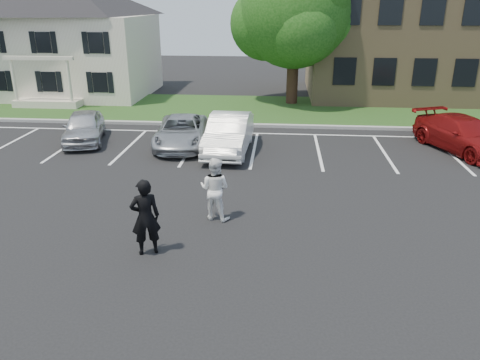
% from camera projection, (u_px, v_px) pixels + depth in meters
% --- Properties ---
extents(ground_plane, '(90.00, 90.00, 0.00)m').
position_uv_depth(ground_plane, '(237.00, 235.00, 13.03)').
color(ground_plane, black).
rests_on(ground_plane, ground).
extents(curb, '(40.00, 0.30, 0.15)m').
position_uv_depth(curb, '(259.00, 125.00, 24.16)').
color(curb, gray).
rests_on(curb, ground).
extents(grass_strip, '(44.00, 8.00, 0.08)m').
position_uv_depth(grass_strip, '(262.00, 109.00, 27.89)').
color(grass_strip, '#224918').
rests_on(grass_strip, ground).
extents(stall_lines, '(34.00, 5.36, 0.01)m').
position_uv_depth(stall_lines, '(286.00, 144.00, 21.24)').
color(stall_lines, white).
rests_on(stall_lines, ground).
extents(house, '(10.30, 9.22, 7.60)m').
position_uv_depth(house, '(72.00, 37.00, 31.30)').
color(house, beige).
rests_on(house, ground).
extents(office_building, '(22.40, 10.40, 8.30)m').
position_uv_depth(office_building, '(479.00, 32.00, 30.84)').
color(office_building, '#937B52').
rests_on(office_building, ground).
extents(tree, '(7.80, 7.20, 8.80)m').
position_uv_depth(tree, '(296.00, 14.00, 27.73)').
color(tree, black).
rests_on(tree, ground).
extents(man_black_suit, '(0.87, 0.74, 2.03)m').
position_uv_depth(man_black_suit, '(145.00, 217.00, 11.73)').
color(man_black_suit, black).
rests_on(man_black_suit, ground).
extents(man_white_shirt, '(1.08, 0.94, 1.89)m').
position_uv_depth(man_white_shirt, '(215.00, 189.00, 13.68)').
color(man_white_shirt, white).
rests_on(man_white_shirt, ground).
extents(car_silver_west, '(2.70, 4.40, 1.40)m').
position_uv_depth(car_silver_west, '(84.00, 127.00, 21.40)').
color(car_silver_west, silver).
rests_on(car_silver_west, ground).
extents(car_silver_minivan, '(2.61, 4.88, 1.31)m').
position_uv_depth(car_silver_minivan, '(181.00, 132.00, 20.79)').
color(car_silver_minivan, '#AAADB2').
rests_on(car_silver_minivan, ground).
extents(car_white_sedan, '(1.84, 4.86, 1.58)m').
position_uv_depth(car_white_sedan, '(229.00, 134.00, 19.97)').
color(car_white_sedan, white).
rests_on(car_white_sedan, ground).
extents(car_red_compact, '(3.78, 5.47, 1.47)m').
position_uv_depth(car_red_compact, '(463.00, 135.00, 20.01)').
color(car_red_compact, maroon).
rests_on(car_red_compact, ground).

